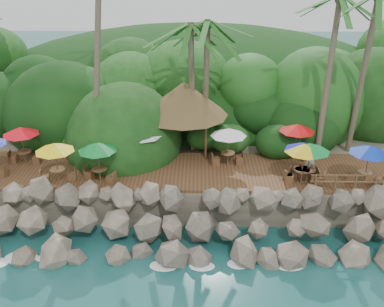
{
  "coord_description": "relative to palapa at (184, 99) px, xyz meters",
  "views": [
    {
      "loc": [
        0.43,
        -17.86,
        14.44
      ],
      "look_at": [
        0.0,
        6.0,
        3.4
      ],
      "focal_mm": 41.38,
      "sensor_mm": 36.0,
      "label": 1
    }
  ],
  "objects": [
    {
      "name": "seawall",
      "position": [
        0.56,
        -7.18,
        -4.64
      ],
      "size": [
        29.0,
        4.0,
        2.3
      ],
      "primitive_type": null,
      "color": "gray",
      "rests_on": "ground"
    },
    {
      "name": "ground",
      "position": [
        0.56,
        -9.18,
        -5.79
      ],
      "size": [
        140.0,
        140.0,
        0.0
      ],
      "primitive_type": "plane",
      "color": "#19514F",
      "rests_on": "ground"
    },
    {
      "name": "land_base",
      "position": [
        0.56,
        6.82,
        -4.74
      ],
      "size": [
        32.0,
        25.2,
        2.1
      ],
      "primitive_type": "cube",
      "color": "gray",
      "rests_on": "ground"
    },
    {
      "name": "terrace",
      "position": [
        0.56,
        -3.18,
        -3.59
      ],
      "size": [
        26.0,
        5.0,
        0.2
      ],
      "primitive_type": "cube",
      "color": "brown",
      "rests_on": "land_base"
    },
    {
      "name": "jungle_foliage",
      "position": [
        0.56,
        5.82,
        -5.79
      ],
      "size": [
        44.0,
        16.0,
        12.0
      ],
      "primitive_type": null,
      "color": "#143811",
      "rests_on": "ground"
    },
    {
      "name": "palapa",
      "position": [
        0.0,
        0.0,
        0.0
      ],
      "size": [
        5.66,
        5.66,
        4.6
      ],
      "color": "brown",
      "rests_on": "ground"
    },
    {
      "name": "dining_clusters",
      "position": [
        0.26,
        -3.54,
        -1.5
      ],
      "size": [
        23.81,
        5.41,
        2.4
      ],
      "color": "brown",
      "rests_on": "terrace"
    },
    {
      "name": "jungle_hill",
      "position": [
        0.56,
        14.32,
        -5.79
      ],
      "size": [
        44.8,
        28.0,
        15.4
      ],
      "primitive_type": "ellipsoid",
      "color": "#143811",
      "rests_on": "ground"
    },
    {
      "name": "foam_line",
      "position": [
        0.56,
        -8.88,
        -5.76
      ],
      "size": [
        25.2,
        0.8,
        0.06
      ],
      "color": "white",
      "rests_on": "ground"
    },
    {
      "name": "railing",
      "position": [
        10.7,
        -5.53,
        -2.89
      ],
      "size": [
        7.2,
        0.1,
        1.0
      ],
      "color": "brown",
      "rests_on": "terrace"
    },
    {
      "name": "waiter",
      "position": [
        7.52,
        -3.53,
        -2.55
      ],
      "size": [
        0.77,
        0.6,
        1.89
      ],
      "primitive_type": "imported",
      "rotation": [
        0.0,
        0.0,
        3.37
      ],
      "color": "white",
      "rests_on": "terrace"
    }
  ]
}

